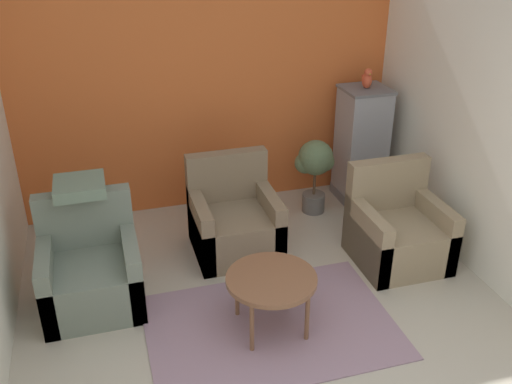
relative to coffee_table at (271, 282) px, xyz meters
The scene contains 11 objects.
wall_back_accent 2.50m from the coffee_table, 89.30° to the left, with size 4.15×0.06×2.76m.
wall_right 2.33m from the coffee_table, 14.11° to the left, with size 0.06×3.53×2.76m.
area_rug 0.44m from the coffee_table, behind, with size 1.98×1.36×0.01m.
coffee_table is the anchor object (origin of this frame).
armchair_left 1.54m from the coffee_table, 151.29° to the left, with size 0.80×0.77×0.92m.
armchair_right 1.58m from the coffee_table, 23.14° to the left, with size 0.80×0.77×0.92m.
armchair_middle 1.23m from the coffee_table, 89.38° to the left, with size 0.80×0.77×0.92m.
birdcage 2.54m from the coffee_table, 49.00° to the left, with size 0.49×0.49×1.30m.
parrot 2.70m from the coffee_table, 49.03° to the left, with size 0.10×0.18×0.22m.
potted_plant 2.03m from the coffee_table, 59.05° to the left, with size 0.42×0.38×0.83m.
throw_pillow 1.77m from the coffee_table, 143.02° to the left, with size 0.41×0.41×0.10m.
Camera 1 is at (-1.16, -2.19, 3.06)m, focal length 40.00 mm.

